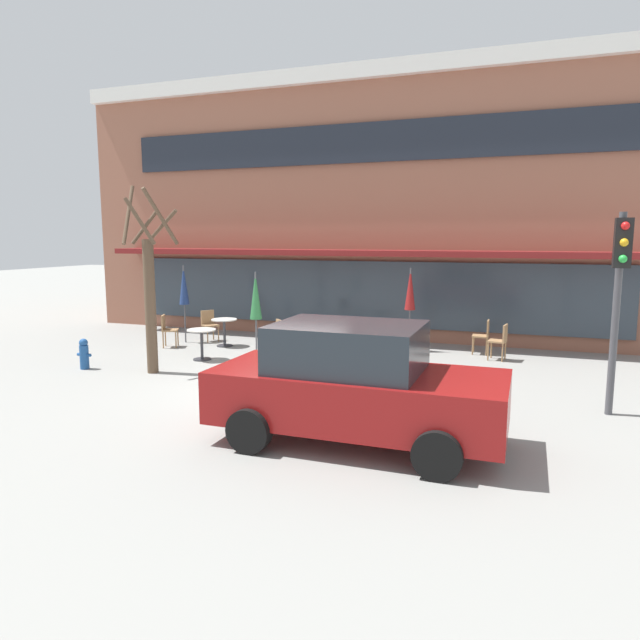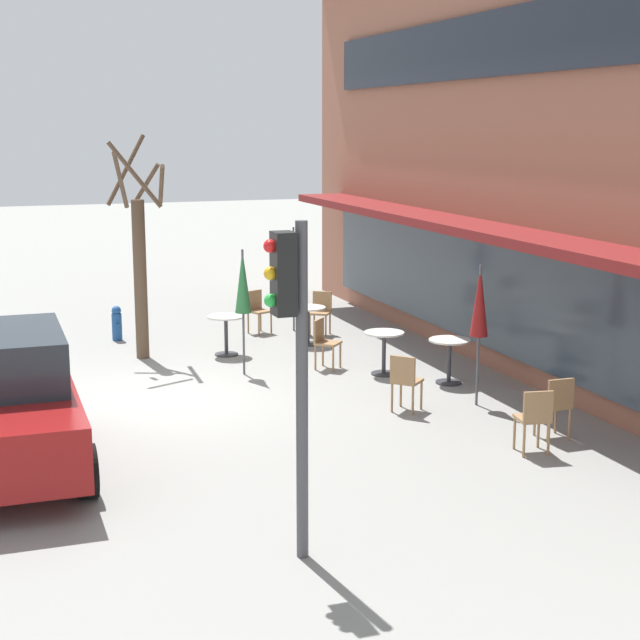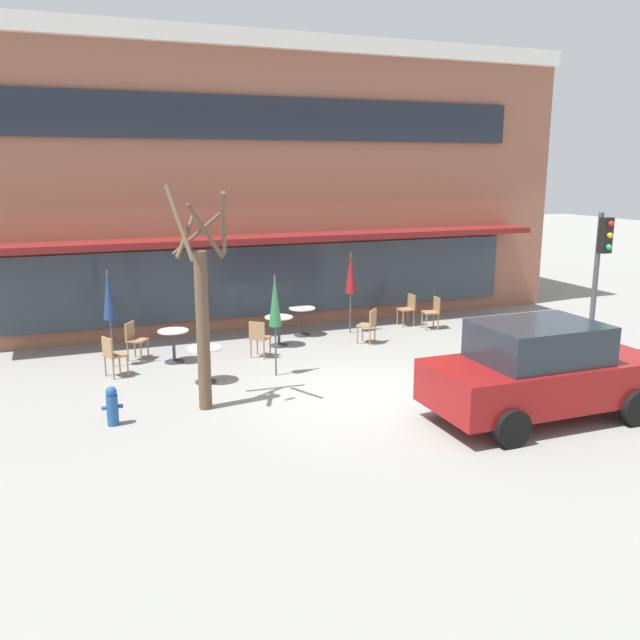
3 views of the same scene
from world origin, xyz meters
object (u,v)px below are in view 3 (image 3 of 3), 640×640
cafe_table_near_wall (302,317)px  cafe_table_streetside (205,359)px  traffic_light_pole (600,262)px  fire_hydrant (112,406)px  cafe_chair_1 (134,338)px  cafe_table_mid_patio (174,341)px  parked_sedan (541,371)px  cafe_table_by_tree (279,326)px  patio_umbrella_corner_open (275,302)px  patio_umbrella_cream_folded (108,296)px  cafe_chair_4 (259,336)px  patio_umbrella_green_folded (351,273)px  cafe_chair_3 (369,323)px  cafe_chair_0 (433,310)px  street_tree (202,313)px  cafe_chair_2 (408,307)px  cafe_chair_5 (112,353)px

cafe_table_near_wall → cafe_table_streetside: size_ratio=1.00×
traffic_light_pole → fire_hydrant: traffic_light_pole is taller
cafe_table_streetside → cafe_chair_1: size_ratio=0.85×
cafe_table_near_wall → cafe_chair_1: size_ratio=0.85×
cafe_table_mid_patio → parked_sedan: size_ratio=0.18×
cafe_table_by_tree → fire_hydrant: (-4.36, -3.99, -0.16)m
cafe_table_mid_patio → fire_hydrant: (-1.66, -3.51, -0.16)m
patio_umbrella_corner_open → fire_hydrant: size_ratio=3.12×
patio_umbrella_cream_folded → cafe_chair_4: bearing=-8.7°
patio_umbrella_green_folded → traffic_light_pole: 6.15m
patio_umbrella_cream_folded → cafe_chair_1: (0.53, 0.42, -1.10)m
cafe_table_streetside → patio_umbrella_cream_folded: patio_umbrella_cream_folded is taller
patio_umbrella_green_folded → cafe_chair_3: size_ratio=2.47×
patio_umbrella_green_folded → cafe_chair_4: 3.50m
cafe_chair_0 → street_tree: street_tree is taller
cafe_table_by_tree → parked_sedan: (2.78, -6.43, 0.36)m
cafe_chair_2 → cafe_chair_4: bearing=-161.4°
fire_hydrant → cafe_table_near_wall: bearing=42.2°
cafe_chair_2 → cafe_table_by_tree: bearing=-168.8°
cafe_table_streetside → cafe_chair_0: (6.90, 2.43, 0.01)m
cafe_chair_4 → cafe_table_by_tree: bearing=47.4°
cafe_chair_0 → cafe_chair_1: bearing=-179.2°
patio_umbrella_corner_open → traffic_light_pole: size_ratio=0.65×
cafe_table_mid_patio → cafe_chair_0: cafe_chair_0 is taller
cafe_chair_2 → cafe_chair_5: (-8.21, -1.93, 0.00)m
cafe_table_by_tree → cafe_chair_4: bearing=-132.6°
cafe_chair_5 → parked_sedan: (6.88, -5.31, 0.35)m
cafe_table_streetside → patio_umbrella_corner_open: 1.88m
patio_umbrella_corner_open → cafe_chair_5: size_ratio=2.47×
traffic_light_pole → cafe_chair_0: bearing=116.0°
cafe_chair_4 → cafe_chair_2: bearing=18.6°
cafe_chair_1 → cafe_chair_0: bearing=0.8°
parked_sedan → traffic_light_pole: (3.71, 2.66, 1.42)m
street_tree → cafe_chair_2: bearing=33.9°
cafe_chair_0 → cafe_chair_1: 8.06m
cafe_table_near_wall → street_tree: size_ratio=0.18×
cafe_chair_1 → cafe_table_by_tree: bearing=-1.4°
cafe_table_streetside → parked_sedan: size_ratio=0.18×
cafe_chair_1 → patio_umbrella_green_folded: bearing=5.3°
cafe_table_streetside → cafe_chair_0: bearing=19.4°
fire_hydrant → cafe_chair_3: bearing=27.3°
cafe_chair_2 → traffic_light_pole: bearing=-62.6°
parked_sedan → street_tree: bearing=153.9°
traffic_light_pole → fire_hydrant: size_ratio=4.82×
cafe_chair_0 → cafe_chair_5: (-8.65, -1.31, 0.00)m
cafe_table_mid_patio → patio_umbrella_cream_folded: 1.75m
cafe_table_by_tree → cafe_chair_5: bearing=-164.8°
cafe_table_near_wall → patio_umbrella_cream_folded: size_ratio=0.35×
cafe_chair_1 → traffic_light_pole: 10.86m
cafe_chair_4 → cafe_chair_3: bearing=4.5°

